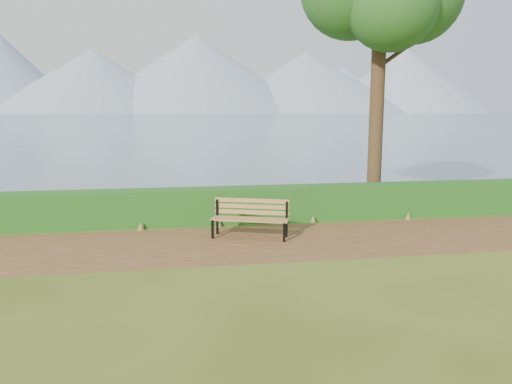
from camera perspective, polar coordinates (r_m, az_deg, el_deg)
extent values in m
plane|color=#425217|center=(12.02, 1.89, -6.08)|extent=(140.00, 140.00, 0.00)
cube|color=#52311C|center=(12.31, 1.61, -5.69)|extent=(40.00, 3.40, 0.01)
cube|color=#134413|center=(14.40, -0.16, -1.43)|extent=(32.00, 0.85, 1.00)
cube|color=slate|center=(271.38, -9.22, 8.68)|extent=(700.00, 510.00, 0.00)
cone|color=#7D90A7|center=(410.95, -18.06, 11.93)|extent=(160.00, 160.00, 48.00)
cone|color=#7D90A7|center=(417.87, -6.70, 13.23)|extent=(190.00, 190.00, 62.00)
cone|color=#7D90A7|center=(426.96, 5.79, 12.36)|extent=(170.00, 170.00, 50.00)
cone|color=#7D90A7|center=(468.12, 16.40, 12.26)|extent=(150.00, 150.00, 58.00)
cone|color=#7D90A7|center=(441.65, -10.80, 11.17)|extent=(120.00, 120.00, 35.00)
cone|color=#7D90A7|center=(462.47, 9.83, 11.43)|extent=(130.00, 130.00, 40.00)
cube|color=black|center=(12.57, -4.98, -4.28)|extent=(0.07, 0.08, 0.48)
cube|color=black|center=(12.97, -4.45, -2.85)|extent=(0.07, 0.08, 0.93)
cube|color=black|center=(12.75, -4.72, -3.12)|extent=(0.24, 0.54, 0.05)
cube|color=black|center=(12.23, 3.24, -4.65)|extent=(0.07, 0.08, 0.48)
cube|color=black|center=(12.64, 3.52, -3.16)|extent=(0.07, 0.08, 0.93)
cube|color=black|center=(12.41, 3.39, -3.45)|extent=(0.24, 0.54, 0.05)
cube|color=olive|center=(12.35, -0.90, -3.35)|extent=(1.85, 0.75, 0.04)
cube|color=olive|center=(12.48, -0.78, -3.21)|extent=(1.85, 0.75, 0.04)
cube|color=olive|center=(12.61, -0.66, -3.08)|extent=(1.85, 0.75, 0.04)
cube|color=olive|center=(12.74, -0.54, -2.95)|extent=(1.85, 0.75, 0.04)
cube|color=olive|center=(12.77, -0.49, -2.32)|extent=(1.84, 0.70, 0.11)
cube|color=olive|center=(12.74, -0.49, -1.66)|extent=(1.84, 0.70, 0.11)
cube|color=olive|center=(12.71, -0.49, -0.99)|extent=(1.84, 0.70, 0.11)
cylinder|color=#392317|center=(16.10, 13.72, 11.78)|extent=(0.44, 0.44, 7.89)
sphere|color=#1A4D19|center=(15.59, 15.29, 19.93)|extent=(2.63, 2.63, 2.63)
cylinder|color=#392317|center=(16.36, 15.49, 14.75)|extent=(1.15, 0.13, 0.86)
cylinder|color=#392317|center=(16.17, 12.28, 16.90)|extent=(0.89, 0.41, 0.79)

